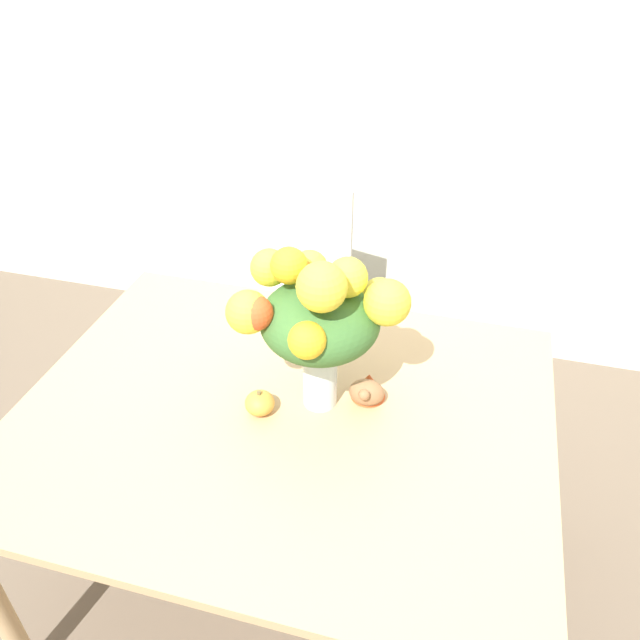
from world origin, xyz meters
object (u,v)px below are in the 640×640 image
Objects in this scene: turkey_figurine at (368,388)px; pumpkin at (260,403)px; dining_chair_near_window at (296,299)px; flower_vase at (319,314)px.

pumpkin is at bearing -155.09° from turkey_figurine.
dining_chair_near_window is at bearing 101.45° from pumpkin.
flower_vase is at bearing 29.25° from pumpkin.
flower_vase is 0.32m from pumpkin.
flower_vase reaches higher than pumpkin.
turkey_figurine is 0.14× the size of dining_chair_near_window.
turkey_figurine is at bearing 19.64° from flower_vase.
turkey_figurine reaches higher than pumpkin.
dining_chair_near_window is (-0.47, 0.82, -0.31)m from turkey_figurine.
flower_vase is 1.09m from dining_chair_near_window.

